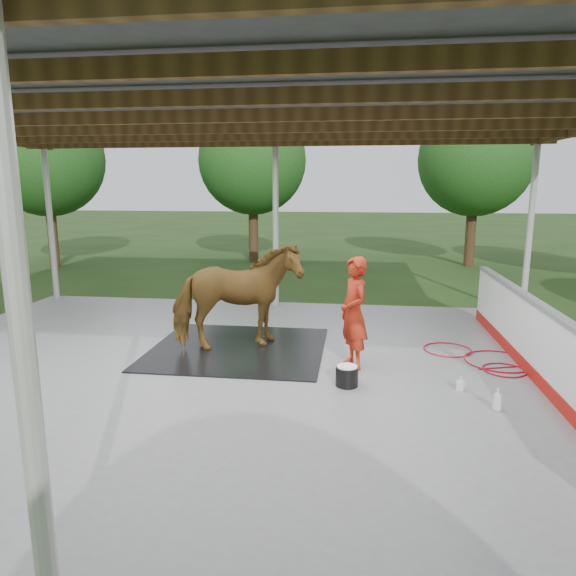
# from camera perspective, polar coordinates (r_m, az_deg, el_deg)

# --- Properties ---
(ground) EXTENTS (100.00, 100.00, 0.00)m
(ground) POSITION_cam_1_polar(r_m,az_deg,el_deg) (8.06, -6.52, -9.84)
(ground) COLOR #1E3814
(concrete_slab) EXTENTS (12.00, 10.00, 0.05)m
(concrete_slab) POSITION_cam_1_polar(r_m,az_deg,el_deg) (8.05, -6.53, -9.68)
(concrete_slab) COLOR slate
(concrete_slab) RESTS_ON ground
(pavilion_structure) EXTENTS (12.60, 10.60, 4.05)m
(pavilion_structure) POSITION_cam_1_polar(r_m,az_deg,el_deg) (7.59, -7.23, 19.30)
(pavilion_structure) COLOR beige
(pavilion_structure) RESTS_ON ground
(dasher_board) EXTENTS (0.16, 8.00, 1.15)m
(dasher_board) POSITION_cam_1_polar(r_m,az_deg,el_deg) (8.12, 26.97, -6.47)
(dasher_board) COLOR #A9140E
(dasher_board) RESTS_ON concrete_slab
(tree_belt) EXTENTS (28.00, 28.00, 5.80)m
(tree_belt) POSITION_cam_1_polar(r_m,az_deg,el_deg) (8.38, -3.50, 17.38)
(tree_belt) COLOR #382314
(tree_belt) RESTS_ON ground
(rubber_mat) EXTENTS (3.02, 2.83, 0.02)m
(rubber_mat) POSITION_cam_1_polar(r_m,az_deg,el_deg) (9.21, -5.58, -6.68)
(rubber_mat) COLOR black
(rubber_mat) RESTS_ON concrete_slab
(horse) EXTENTS (2.40, 1.80, 1.85)m
(horse) POSITION_cam_1_polar(r_m,az_deg,el_deg) (8.97, -5.69, -0.98)
(horse) COLOR brown
(horse) RESTS_ON rubber_mat
(handler) EXTENTS (0.65, 0.76, 1.78)m
(handler) POSITION_cam_1_polar(r_m,az_deg,el_deg) (8.11, 7.32, -2.77)
(handler) COLOR #B22713
(handler) RESTS_ON concrete_slab
(wash_bucket) EXTENTS (0.33, 0.33, 0.30)m
(wash_bucket) POSITION_cam_1_polar(r_m,az_deg,el_deg) (7.56, 6.56, -9.64)
(wash_bucket) COLOR black
(wash_bucket) RESTS_ON concrete_slab
(soap_bottle_a) EXTENTS (0.12, 0.12, 0.29)m
(soap_bottle_a) POSITION_cam_1_polar(r_m,az_deg,el_deg) (7.28, 22.22, -11.39)
(soap_bottle_a) COLOR silver
(soap_bottle_a) RESTS_ON concrete_slab
(soap_bottle_b) EXTENTS (0.13, 0.13, 0.21)m
(soap_bottle_b) POSITION_cam_1_polar(r_m,az_deg,el_deg) (7.77, 18.63, -10.00)
(soap_bottle_b) COLOR #338CD8
(soap_bottle_b) RESTS_ON concrete_slab
(hose_coil) EXTENTS (2.08, 1.68, 0.02)m
(hose_coil) POSITION_cam_1_polar(r_m,az_deg,el_deg) (9.22, 20.97, -7.38)
(hose_coil) COLOR #A30B22
(hose_coil) RESTS_ON concrete_slab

